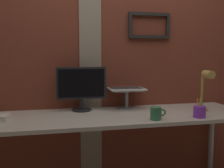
% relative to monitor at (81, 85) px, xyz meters
% --- Properties ---
extents(brick_wall_back, '(3.50, 0.16, 2.60)m').
position_rel_monitor_xyz_m(brick_wall_back, '(0.34, 0.18, 0.29)').
color(brick_wall_back, brown).
rests_on(brick_wall_back, ground_plane).
extents(desk, '(2.36, 0.68, 0.78)m').
position_rel_monitor_xyz_m(desk, '(0.26, -0.22, -0.30)').
color(desk, beige).
rests_on(desk, ground_plane).
extents(monitor, '(0.45, 0.18, 0.39)m').
position_rel_monitor_xyz_m(monitor, '(0.00, 0.00, 0.00)').
color(monitor, black).
rests_on(monitor, desk).
extents(laptop_stand, '(0.28, 0.22, 0.18)m').
position_rel_monitor_xyz_m(laptop_stand, '(0.42, 0.00, -0.11)').
color(laptop_stand, gray).
rests_on(laptop_stand, desk).
extents(laptop, '(0.33, 0.31, 0.24)m').
position_rel_monitor_xyz_m(laptop, '(0.42, 0.08, 0.02)').
color(laptop, silver).
rests_on(laptop, laptop_stand).
extents(desk_lamp, '(0.12, 0.20, 0.37)m').
position_rel_monitor_xyz_m(desk_lamp, '(1.07, -0.27, -0.00)').
color(desk_lamp, tan).
rests_on(desk_lamp, desk).
extents(pen_cup, '(0.10, 0.10, 0.17)m').
position_rel_monitor_xyz_m(pen_cup, '(0.91, -0.46, -0.18)').
color(pen_cup, purple).
rests_on(pen_cup, desk).
extents(coffee_mug, '(0.13, 0.09, 0.10)m').
position_rel_monitor_xyz_m(coffee_mug, '(0.53, -0.46, -0.18)').
color(coffee_mug, '#33724C').
rests_on(coffee_mug, desk).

